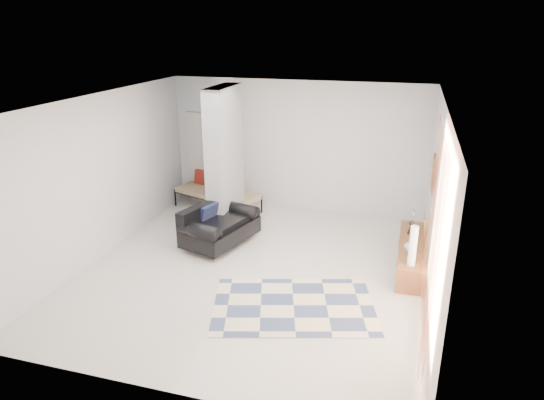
# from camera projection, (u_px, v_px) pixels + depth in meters

# --- Properties ---
(floor) EXTENTS (6.00, 6.00, 0.00)m
(floor) POSITION_uv_depth(u_px,v_px,m) (254.00, 269.00, 8.11)
(floor) COLOR silver
(floor) RESTS_ON ground
(ceiling) EXTENTS (6.00, 6.00, 0.00)m
(ceiling) POSITION_uv_depth(u_px,v_px,m) (252.00, 101.00, 7.15)
(ceiling) COLOR white
(ceiling) RESTS_ON wall_back
(wall_back) EXTENTS (6.00, 0.00, 6.00)m
(wall_back) POSITION_uv_depth(u_px,v_px,m) (297.00, 147.00, 10.34)
(wall_back) COLOR white
(wall_back) RESTS_ON ground
(wall_front) EXTENTS (6.00, 0.00, 6.00)m
(wall_front) POSITION_uv_depth(u_px,v_px,m) (161.00, 282.00, 4.93)
(wall_front) COLOR white
(wall_front) RESTS_ON ground
(wall_left) EXTENTS (0.00, 6.00, 6.00)m
(wall_left) POSITION_uv_depth(u_px,v_px,m) (102.00, 176.00, 8.35)
(wall_left) COLOR white
(wall_left) RESTS_ON ground
(wall_right) EXTENTS (0.00, 6.00, 6.00)m
(wall_right) POSITION_uv_depth(u_px,v_px,m) (436.00, 208.00, 6.92)
(wall_right) COLOR white
(wall_right) RESTS_ON ground
(partition_column) EXTENTS (0.35, 1.20, 2.80)m
(partition_column) POSITION_uv_depth(u_px,v_px,m) (225.00, 160.00, 9.36)
(partition_column) COLOR #9A9EA0
(partition_column) RESTS_ON floor
(hallway_door) EXTENTS (0.85, 0.06, 2.04)m
(hallway_door) POSITION_uv_depth(u_px,v_px,m) (206.00, 157.00, 10.98)
(hallway_door) COLOR silver
(hallway_door) RESTS_ON floor
(curtain) EXTENTS (0.00, 2.55, 2.55)m
(curtain) POSITION_uv_depth(u_px,v_px,m) (432.00, 236.00, 5.89)
(curtain) COLOR #FB7A42
(curtain) RESTS_ON wall_right
(wall_art) EXTENTS (0.04, 0.45, 0.55)m
(wall_art) POSITION_uv_depth(u_px,v_px,m) (434.00, 173.00, 7.65)
(wall_art) COLOR #3C2410
(wall_art) RESTS_ON wall_right
(media_console) EXTENTS (0.45, 2.04, 0.80)m
(media_console) POSITION_uv_depth(u_px,v_px,m) (412.00, 254.00, 8.20)
(media_console) COLOR brown
(media_console) RESTS_ON floor
(loveseat) EXTENTS (1.22, 1.64, 0.76)m
(loveseat) POSITION_uv_depth(u_px,v_px,m) (218.00, 225.00, 8.97)
(loveseat) COLOR silver
(loveseat) RESTS_ON floor
(daybed) EXTENTS (2.04, 1.37, 0.77)m
(daybed) POSITION_uv_depth(u_px,v_px,m) (217.00, 191.00, 10.64)
(daybed) COLOR black
(daybed) RESTS_ON floor
(area_rug) EXTENTS (2.66, 2.13, 0.01)m
(area_rug) POSITION_uv_depth(u_px,v_px,m) (294.00, 306.00, 7.07)
(area_rug) COLOR beige
(area_rug) RESTS_ON floor
(cylinder_lamp) EXTENTS (0.12, 0.12, 0.64)m
(cylinder_lamp) POSITION_uv_depth(u_px,v_px,m) (413.00, 246.00, 7.31)
(cylinder_lamp) COLOR silver
(cylinder_lamp) RESTS_ON media_console
(bronze_figurine) EXTENTS (0.12, 0.12, 0.24)m
(bronze_figurine) POSITION_uv_depth(u_px,v_px,m) (411.00, 227.00, 8.48)
(bronze_figurine) COLOR black
(bronze_figurine) RESTS_ON media_console
(vase) EXTENTS (0.20, 0.20, 0.20)m
(vase) POSITION_uv_depth(u_px,v_px,m) (410.00, 245.00, 7.85)
(vase) COLOR silver
(vase) RESTS_ON media_console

